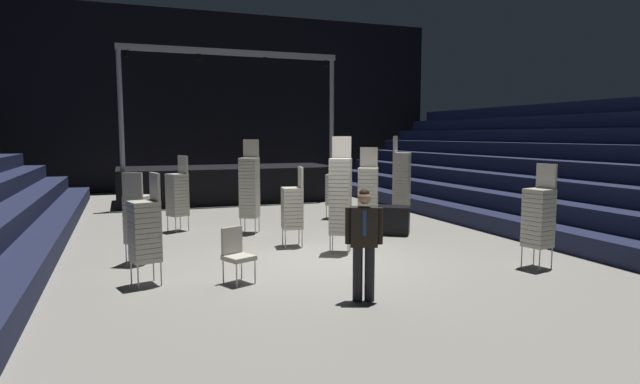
{
  "coord_description": "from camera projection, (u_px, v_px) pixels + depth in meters",
  "views": [
    {
      "loc": [
        -3.72,
        -9.72,
        2.51
      ],
      "look_at": [
        -0.15,
        -0.09,
        1.4
      ],
      "focal_mm": 29.87,
      "sensor_mm": 36.0,
      "label": 1
    }
  ],
  "objects": [
    {
      "name": "chair_stack_aisle_right",
      "position": [
        368.0,
        196.0,
        12.2
      ],
      "size": [
        0.6,
        0.6,
        2.22
      ],
      "rotation": [
        0.0,
        0.0,
        2.63
      ],
      "color": "#B2B5BA",
      "rests_on": "ground_plane"
    },
    {
      "name": "chair_stack_mid_right",
      "position": [
        340.0,
        195.0,
        11.24
      ],
      "size": [
        0.6,
        0.6,
        2.48
      ],
      "rotation": [
        0.0,
        0.0,
        2.62
      ],
      "color": "#B2B5BA",
      "rests_on": "ground_plane"
    },
    {
      "name": "chair_stack_aisle_left",
      "position": [
        139.0,
        217.0,
        10.37
      ],
      "size": [
        0.6,
        0.6,
        1.79
      ],
      "rotation": [
        0.0,
        0.0,
        5.75
      ],
      "color": "#B2B5BA",
      "rests_on": "ground_plane"
    },
    {
      "name": "chair_stack_front_left",
      "position": [
        293.0,
        207.0,
        11.93
      ],
      "size": [
        0.49,
        0.49,
        1.79
      ],
      "rotation": [
        0.0,
        0.0,
        1.44
      ],
      "color": "#B2B5BA",
      "rests_on": "ground_plane"
    },
    {
      "name": "chair_stack_front_right",
      "position": [
        145.0,
        229.0,
        8.82
      ],
      "size": [
        0.54,
        0.54,
        1.88
      ],
      "rotation": [
        0.0,
        0.0,
        1.84
      ],
      "color": "#B2B5BA",
      "rests_on": "ground_plane"
    },
    {
      "name": "chair_stack_rear_right",
      "position": [
        178.0,
        194.0,
        13.81
      ],
      "size": [
        0.59,
        0.59,
        1.96
      ],
      "rotation": [
        0.0,
        0.0,
        2.04
      ],
      "color": "#B2B5BA",
      "rests_on": "ground_plane"
    },
    {
      "name": "bleacher_bank_right",
      "position": [
        593.0,
        161.0,
        14.12
      ],
      "size": [
        6.0,
        24.0,
        3.6
      ],
      "rotation": [
        0.0,
        0.0,
        -1.57
      ],
      "color": "#191E38",
      "rests_on": "ground_plane"
    },
    {
      "name": "man_with_tie",
      "position": [
        364.0,
        238.0,
        7.96
      ],
      "size": [
        0.56,
        0.36,
        1.71
      ],
      "rotation": [
        0.0,
        0.0,
        2.77
      ],
      "color": "black",
      "rests_on": "ground_plane"
    },
    {
      "name": "arena_end_wall",
      "position": [
        208.0,
        102.0,
        24.17
      ],
      "size": [
        22.0,
        0.3,
        8.0
      ],
      "primitive_type": "cube",
      "color": "black",
      "rests_on": "ground_plane"
    },
    {
      "name": "equipment_road_case",
      "position": [
        391.0,
        220.0,
        13.46
      ],
      "size": [
        1.08,
        0.99,
        0.71
      ],
      "primitive_type": "cube",
      "rotation": [
        0.0,
        0.0,
        -0.58
      ],
      "color": "black",
      "rests_on": "ground_plane"
    },
    {
      "name": "chair_stack_mid_centre",
      "position": [
        249.0,
        187.0,
        13.53
      ],
      "size": [
        0.6,
        0.6,
        2.39
      ],
      "rotation": [
        0.0,
        0.0,
        2.64
      ],
      "color": "#B2B5BA",
      "rests_on": "ground_plane"
    },
    {
      "name": "ground_plane",
      "position": [
        325.0,
        263.0,
        10.62
      ],
      "size": [
        22.0,
        30.0,
        0.1
      ],
      "primitive_type": "cube",
      "color": "gray"
    },
    {
      "name": "stage_riser",
      "position": [
        228.0,
        182.0,
        20.28
      ],
      "size": [
        7.97,
        3.22,
        5.46
      ],
      "color": "black",
      "rests_on": "ground_plane"
    },
    {
      "name": "chair_stack_mid_left",
      "position": [
        334.0,
        189.0,
        15.93
      ],
      "size": [
        0.61,
        0.61,
        1.79
      ],
      "rotation": [
        0.0,
        0.0,
        2.53
      ],
      "color": "#B2B5BA",
      "rests_on": "ground_plane"
    },
    {
      "name": "loose_chair_near_man",
      "position": [
        236.0,
        252.0,
        9.0
      ],
      "size": [
        0.58,
        0.58,
        0.95
      ],
      "rotation": [
        0.0,
        0.0,
        3.57
      ],
      "color": "#B2B5BA",
      "rests_on": "ground_plane"
    },
    {
      "name": "chair_stack_rear_left",
      "position": [
        539.0,
        216.0,
        9.97
      ],
      "size": [
        0.53,
        0.53,
        1.96
      ],
      "rotation": [
        0.0,
        0.0,
        1.8
      ],
      "color": "#B2B5BA",
      "rests_on": "ground_plane"
    },
    {
      "name": "chair_stack_rear_centre",
      "position": [
        401.0,
        180.0,
        14.9
      ],
      "size": [
        0.62,
        0.62,
        2.48
      ],
      "rotation": [
        0.0,
        0.0,
        4.02
      ],
      "color": "#B2B5BA",
      "rests_on": "ground_plane"
    }
  ]
}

